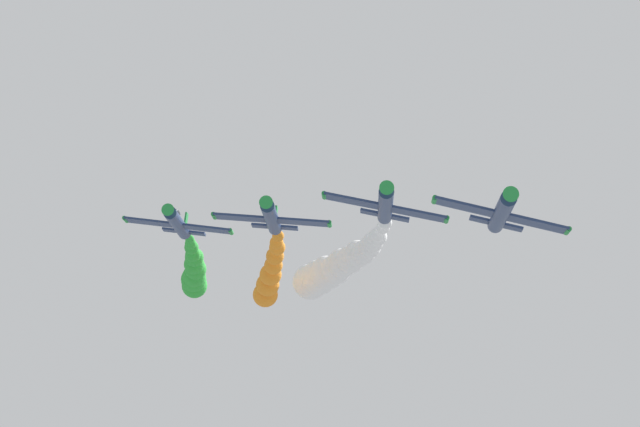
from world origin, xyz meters
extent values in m
cylinder|color=navy|center=(-12.66, 11.15, 80.92)|extent=(1.33, 9.00, 1.33)
cone|color=#1E8438|center=(-12.66, 16.25, 80.92)|extent=(1.27, 1.20, 1.27)
cube|color=navy|center=(-12.63, 10.75, 80.83)|extent=(8.97, 1.90, 2.39)
cylinder|color=#1E8438|center=(-17.10, 10.75, 79.72)|extent=(0.44, 1.40, 0.44)
cylinder|color=#1E8438|center=(-8.17, 10.75, 81.94)|extent=(0.44, 1.40, 0.44)
cube|color=navy|center=(-12.67, 7.15, 80.97)|extent=(3.73, 1.20, 1.09)
cube|color=#1E8438|center=(-12.89, 7.05, 81.86)|extent=(0.52, 1.10, 1.59)
ellipsoid|color=black|center=(-12.78, 12.95, 81.40)|extent=(0.95, 2.20, 0.87)
cylinder|color=navy|center=(-4.95, 3.85, 83.08)|extent=(1.30, 9.00, 1.30)
cone|color=#1E8438|center=(-4.95, 8.95, 83.08)|extent=(1.24, 1.20, 1.24)
cube|color=navy|center=(-4.93, 3.45, 82.98)|extent=(9.04, 1.90, 2.08)
cylinder|color=#1E8438|center=(-9.43, 3.45, 82.03)|extent=(0.43, 1.40, 0.43)
cylinder|color=#1E8438|center=(-0.43, 3.45, 83.93)|extent=(0.43, 1.40, 0.43)
cube|color=navy|center=(-4.96, -0.15, 83.13)|extent=(3.76, 1.20, 0.96)
cube|color=#1E8438|center=(-5.15, -0.25, 84.03)|extent=(0.47, 1.10, 1.59)
ellipsoid|color=black|center=(-5.05, 5.65, 83.57)|extent=(0.93, 2.20, 0.85)
sphere|color=white|center=(-5.06, -3.02, 83.14)|extent=(1.04, 1.04, 1.04)
sphere|color=white|center=(-4.88, -4.90, 83.14)|extent=(1.10, 1.10, 1.10)
sphere|color=white|center=(-4.55, -6.77, 82.99)|extent=(1.21, 1.21, 1.21)
sphere|color=white|center=(-4.49, -8.65, 83.09)|extent=(1.57, 1.57, 1.57)
sphere|color=white|center=(-4.13, -10.52, 83.01)|extent=(1.77, 1.77, 1.77)
sphere|color=white|center=(-3.83, -12.40, 82.90)|extent=(1.96, 1.96, 1.96)
sphere|color=white|center=(-3.31, -14.27, 82.79)|extent=(2.14, 2.14, 2.14)
sphere|color=white|center=(-2.79, -16.15, 82.97)|extent=(2.44, 2.44, 2.44)
sphere|color=white|center=(-2.12, -18.02, 82.81)|extent=(2.55, 2.55, 2.55)
sphere|color=white|center=(-1.35, -19.90, 82.78)|extent=(2.73, 2.73, 2.73)
sphere|color=white|center=(-0.73, -21.77, 82.55)|extent=(2.84, 2.84, 2.84)
sphere|color=white|center=(0.15, -23.65, 82.52)|extent=(3.24, 3.24, 3.24)
sphere|color=white|center=(0.96, -25.52, 82.40)|extent=(3.39, 3.39, 3.39)
sphere|color=white|center=(1.86, -27.40, 82.24)|extent=(3.49, 3.49, 3.49)
cylinder|color=navy|center=(3.95, -3.04, 83.61)|extent=(1.18, 9.00, 1.18)
cone|color=#1E8438|center=(3.95, 2.06, 83.61)|extent=(1.12, 1.20, 1.12)
cube|color=navy|center=(3.96, -3.44, 83.51)|extent=(9.19, 1.90, 0.90)
cylinder|color=#1E8438|center=(-0.63, -3.44, 83.15)|extent=(0.39, 1.40, 0.39)
cylinder|color=#1E8438|center=(8.54, -3.44, 83.87)|extent=(0.39, 1.40, 0.39)
cube|color=navy|center=(3.95, -7.04, 83.66)|extent=(3.80, 1.20, 0.48)
cube|color=#1E8438|center=(3.87, -7.14, 84.57)|extent=(0.27, 1.10, 1.61)
ellipsoid|color=black|center=(3.91, -1.24, 84.10)|extent=(0.85, 2.20, 0.76)
sphere|color=orange|center=(3.89, -10.22, 83.50)|extent=(1.01, 1.01, 1.01)
sphere|color=orange|center=(4.16, -12.41, 83.33)|extent=(1.20, 1.20, 1.20)
sphere|color=orange|center=(4.25, -14.60, 83.32)|extent=(1.43, 1.43, 1.43)
sphere|color=orange|center=(4.60, -16.78, 82.93)|extent=(1.62, 1.62, 1.62)
sphere|color=orange|center=(4.88, -18.97, 82.46)|extent=(1.69, 1.69, 1.69)
sphere|color=orange|center=(5.29, -21.16, 81.97)|extent=(2.05, 2.05, 2.05)
sphere|color=orange|center=(5.72, -23.34, 81.35)|extent=(2.21, 2.21, 2.21)
sphere|color=orange|center=(6.10, -25.53, 80.73)|extent=(2.41, 2.41, 2.41)
cylinder|color=navy|center=(12.63, -11.52, 84.91)|extent=(1.23, 9.00, 1.23)
cone|color=#1E8438|center=(12.63, -6.42, 84.91)|extent=(1.17, 1.20, 1.17)
cube|color=navy|center=(12.64, -11.92, 84.81)|extent=(9.15, 1.90, 1.31)
cylinder|color=#1E8438|center=(8.07, -11.92, 84.24)|extent=(0.40, 1.40, 0.40)
cylinder|color=#1E8438|center=(17.20, -11.92, 85.37)|extent=(0.40, 1.40, 0.40)
cube|color=navy|center=(12.62, -15.52, 84.95)|extent=(3.79, 1.20, 0.65)
cube|color=#1E8438|center=(12.51, -15.62, 85.86)|extent=(0.34, 1.10, 1.61)
ellipsoid|color=black|center=(12.56, -9.72, 85.40)|extent=(0.88, 2.20, 0.79)
sphere|color=green|center=(12.51, -18.61, 84.86)|extent=(0.84, 0.84, 0.84)
sphere|color=green|center=(12.72, -20.69, 84.84)|extent=(1.07, 1.07, 1.07)
sphere|color=green|center=(12.91, -22.78, 84.86)|extent=(1.36, 1.36, 1.36)
sphere|color=green|center=(13.03, -24.87, 84.57)|extent=(1.50, 1.50, 1.50)
sphere|color=green|center=(13.18, -26.96, 84.65)|extent=(1.85, 1.85, 1.85)
sphere|color=green|center=(13.45, -29.04, 84.32)|extent=(2.04, 2.04, 2.04)
sphere|color=green|center=(13.55, -31.13, 84.17)|extent=(2.15, 2.15, 2.15)
sphere|color=green|center=(13.97, -33.22, 83.84)|extent=(2.37, 2.37, 2.37)
sphere|color=green|center=(14.31, -35.30, 83.77)|extent=(2.65, 2.65, 2.65)
sphere|color=green|center=(14.48, -37.39, 83.48)|extent=(2.71, 2.71, 2.71)
camera|label=1|loc=(-3.34, 97.51, 62.88)|focal=73.20mm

